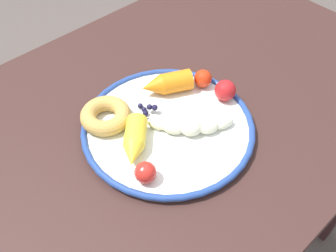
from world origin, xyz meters
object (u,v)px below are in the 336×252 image
at_px(banana, 191,127).
at_px(tomato_mid, 145,172).
at_px(dining_table, 143,158).
at_px(plate, 168,127).
at_px(donut, 106,116).
at_px(carrot_yellow, 134,141).
at_px(blueberry_pile, 147,111).
at_px(carrot_orange, 167,84).
at_px(tomato_near, 225,90).
at_px(tomato_far, 203,78).

height_order(banana, tomato_mid, tomato_mid).
bearing_deg(dining_table, plate, 126.56).
bearing_deg(donut, carrot_yellow, 88.22).
bearing_deg(blueberry_pile, carrot_orange, -163.69).
distance_m(carrot_orange, tomato_mid, 0.21).
xyz_separation_m(plate, blueberry_pile, (0.01, -0.05, 0.01)).
bearing_deg(plate, tomato_mid, 29.86).
distance_m(donut, tomato_near, 0.23).
height_order(carrot_orange, carrot_yellow, carrot_orange).
distance_m(carrot_orange, tomato_near, 0.12).
bearing_deg(carrot_yellow, blueberry_pile, -144.75).
height_order(carrot_yellow, tomato_mid, carrot_yellow).
distance_m(dining_table, donut, 0.14).
relative_size(plate, banana, 2.50).
height_order(dining_table, donut, donut).
relative_size(carrot_yellow, donut, 1.05).
xyz_separation_m(banana, blueberry_pile, (0.03, -0.09, -0.00)).
xyz_separation_m(dining_table, tomato_mid, (0.08, 0.10, 0.13)).
xyz_separation_m(carrot_orange, carrot_yellow, (0.14, 0.07, -0.00)).
bearing_deg(blueberry_pile, donut, -29.38).
bearing_deg(tomato_far, donut, -14.66).
xyz_separation_m(tomato_near, tomato_mid, (0.24, 0.04, -0.00)).
bearing_deg(tomato_near, tomato_mid, 9.55).
height_order(banana, blueberry_pile, banana).
height_order(dining_table, blueberry_pile, blueberry_pile).
bearing_deg(tomato_far, tomato_mid, 22.18).
bearing_deg(plate, carrot_yellow, -0.51).
height_order(plate, banana, banana).
bearing_deg(banana, blueberry_pile, -70.90).
bearing_deg(dining_table, banana, 123.45).
relative_size(dining_table, tomato_near, 29.56).
bearing_deg(carrot_orange, banana, 69.46).
height_order(carrot_orange, tomato_far, carrot_orange).
distance_m(tomato_near, tomato_far, 0.06).
xyz_separation_m(plate, carrot_orange, (-0.06, -0.07, 0.02)).
height_order(plate, donut, donut).
height_order(donut, blueberry_pile, donut).
relative_size(banana, carrot_orange, 1.19).
bearing_deg(donut, carrot_orange, 172.97).
distance_m(carrot_yellow, blueberry_pile, 0.09).
xyz_separation_m(carrot_orange, donut, (0.14, -0.02, -0.01)).
bearing_deg(dining_table, tomato_mid, 53.68).
bearing_deg(tomato_far, banana, 33.95).
distance_m(carrot_orange, donut, 0.14).
distance_m(plate, tomato_near, 0.14).
xyz_separation_m(carrot_yellow, blueberry_pile, (-0.07, -0.05, -0.01)).
xyz_separation_m(plate, tomato_near, (-0.13, 0.02, 0.02)).
relative_size(plate, blueberry_pile, 6.40).
distance_m(dining_table, tomato_far, 0.20).
bearing_deg(carrot_yellow, tomato_far, -170.75).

